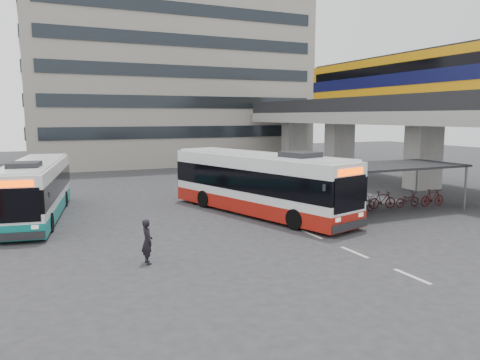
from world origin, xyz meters
name	(u,v)px	position (x,y,z in m)	size (l,w,h in m)	color
ground	(261,241)	(0.00, 0.00, 0.00)	(120.00, 120.00, 0.00)	#28282B
viaduct	(395,102)	(17.00, 11.14, 6.23)	(8.00, 32.00, 9.68)	gray
bike_shelter	(375,185)	(8.47, 3.00, 1.44)	(10.00, 4.00, 2.54)	#595B60
office_block	(166,51)	(6.00, 36.00, 12.50)	(30.00, 15.00, 25.00)	gray
road_markings	(354,252)	(2.50, -3.00, 0.01)	(0.15, 7.60, 0.01)	beige
bus_main	(259,184)	(2.34, 4.96, 1.62)	(5.78, 12.04, 3.49)	white
bus_teal	(36,190)	(-8.52, 8.65, 1.45)	(4.01, 10.82, 3.13)	white
pedestrian	(147,242)	(-5.06, -1.10, 0.80)	(0.58, 0.38, 1.60)	black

